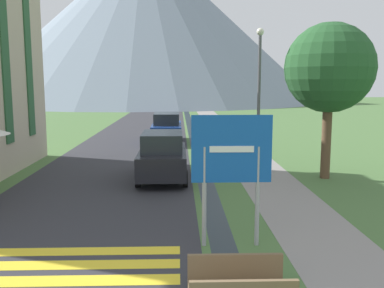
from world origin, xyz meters
TOP-DOWN VIEW (x-y plane):
  - ground_plane at (0.00, 20.00)m, footprint 160.00×160.00m
  - road at (-2.50, 30.00)m, footprint 6.40×60.00m
  - footpath at (3.60, 30.00)m, footprint 2.20×60.00m
  - drainage_channel at (1.20, 30.00)m, footprint 0.60×60.00m
  - crosswalk_marking at (-2.50, 3.44)m, footprint 5.44×1.84m
  - mountain_distant at (-6.23, 81.32)m, footprint 66.88×66.88m
  - road_sign at (1.37, 4.40)m, footprint 1.78×0.11m
  - parked_car_near at (-0.40, 11.11)m, footprint 1.84×4.08m
  - parked_car_far at (-0.51, 21.22)m, footprint 1.86×4.40m
  - streetlamp at (3.31, 11.65)m, footprint 0.28×0.28m
  - tree_by_path at (5.85, 11.16)m, footprint 3.35×3.35m

SIDE VIEW (x-z plane):
  - ground_plane at x=0.00m, z-range 0.00..0.00m
  - drainage_channel at x=1.20m, z-range 0.00..0.00m
  - road at x=-2.50m, z-range 0.00..0.01m
  - footpath at x=3.60m, z-range 0.00..0.01m
  - crosswalk_marking at x=-2.50m, z-range 0.00..0.01m
  - parked_car_near at x=-0.40m, z-range 0.00..1.82m
  - parked_car_far at x=-0.51m, z-range 0.00..1.82m
  - road_sign at x=1.37m, z-range 0.46..3.43m
  - streetlamp at x=3.31m, z-range 0.49..6.19m
  - tree_by_path at x=5.85m, z-range 1.24..7.11m
  - mountain_distant at x=-6.23m, z-range 0.00..30.72m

